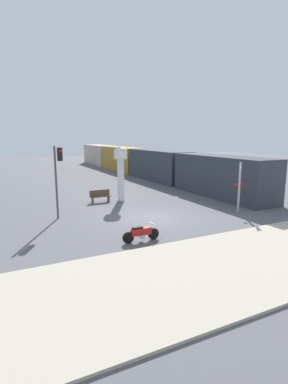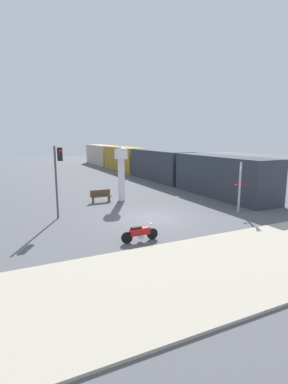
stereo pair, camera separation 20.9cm
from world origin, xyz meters
name	(u,v)px [view 1 (the left image)]	position (x,y,z in m)	size (l,w,h in m)	color
ground_plane	(153,217)	(0.00, 0.00, 0.00)	(120.00, 120.00, 0.00)	#56565B
sidewalk_strip	(241,261)	(0.00, -7.53, 0.05)	(36.00, 6.00, 0.10)	#B2A893
motorcycle	(141,233)	(-2.55, -3.53, 0.41)	(1.91, 0.41, 0.84)	black
clock_tower	(121,165)	(0.12, 5.48, 2.80)	(0.92, 0.92, 4.24)	white
freight_train	(139,162)	(8.39, 19.53, 1.70)	(2.80, 42.47, 3.40)	#333842
traffic_light	(58,169)	(-5.19, 2.44, 3.04)	(0.50, 0.35, 4.44)	#47474C
railroad_crossing_signal	(239,185)	(5.82, -1.29, 1.83)	(0.90, 0.82, 3.32)	#B7B7BC
bench	(100,196)	(-1.48, 5.79, 0.49)	(1.60, 0.44, 0.92)	brown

